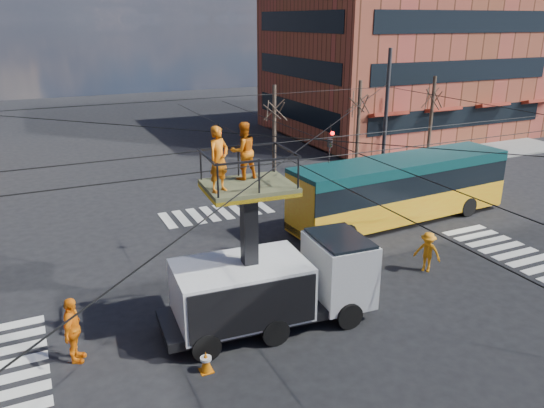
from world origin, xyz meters
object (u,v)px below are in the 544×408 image
(flagger, at_px, (427,252))
(city_bus, at_px, (401,188))
(worker_ground, at_px, (73,330))
(utility_truck, at_px, (273,264))
(traffic_cone, at_px, (206,361))

(flagger, bearing_deg, city_bus, 120.33)
(worker_ground, xyz_separation_m, flagger, (13.42, 0.30, -0.20))
(utility_truck, xyz_separation_m, flagger, (7.24, 0.88, -1.32))
(utility_truck, bearing_deg, worker_ground, 178.50)
(traffic_cone, bearing_deg, worker_ground, 147.51)
(utility_truck, xyz_separation_m, traffic_cone, (-2.85, -1.54, -1.82))
(traffic_cone, distance_m, worker_ground, 4.01)
(city_bus, distance_m, traffic_cone, 14.77)
(worker_ground, relative_size, flagger, 1.24)
(flagger, bearing_deg, traffic_cone, -109.31)
(traffic_cone, bearing_deg, flagger, 13.48)
(city_bus, relative_size, traffic_cone, 18.12)
(city_bus, relative_size, worker_ground, 5.81)
(utility_truck, height_order, worker_ground, utility_truck)
(city_bus, bearing_deg, flagger, -120.43)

